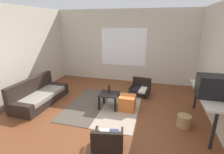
% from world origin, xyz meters
% --- Properties ---
extents(ground_plane, '(7.80, 7.80, 0.00)m').
position_xyz_m(ground_plane, '(0.00, 0.00, 0.00)').
color(ground_plane, brown).
extents(far_wall_with_window, '(5.60, 0.13, 2.70)m').
position_xyz_m(far_wall_with_window, '(0.00, 3.06, 1.35)').
color(far_wall_with_window, beige).
rests_on(far_wall_with_window, ground).
extents(side_wall_left, '(0.12, 6.60, 2.70)m').
position_xyz_m(side_wall_left, '(-2.66, 0.30, 1.35)').
color(side_wall_left, beige).
rests_on(side_wall_left, ground).
extents(area_rug, '(1.94, 2.16, 0.01)m').
position_xyz_m(area_rug, '(-0.07, 0.69, 0.01)').
color(area_rug, '#4C4238').
rests_on(area_rug, ground).
extents(couch, '(0.78, 1.75, 0.71)m').
position_xyz_m(couch, '(-1.93, 0.43, 0.21)').
color(couch, black).
rests_on(couch, ground).
extents(coffee_table, '(0.52, 0.49, 0.41)m').
position_xyz_m(coffee_table, '(0.10, 0.68, 0.32)').
color(coffee_table, black).
rests_on(coffee_table, ground).
extents(armchair_by_window, '(0.67, 0.62, 0.52)m').
position_xyz_m(armchair_by_window, '(0.83, 1.79, 0.23)').
color(armchair_by_window, black).
rests_on(armchair_by_window, ground).
extents(armchair_striped_foreground, '(0.63, 0.66, 0.55)m').
position_xyz_m(armchair_striped_foreground, '(0.55, -0.96, 0.26)').
color(armchair_striped_foreground, black).
rests_on(armchair_striped_foreground, ground).
extents(ottoman_orange, '(0.42, 0.42, 0.39)m').
position_xyz_m(ottoman_orange, '(0.60, 0.69, 0.20)').
color(ottoman_orange, '#D1662D').
rests_on(ottoman_orange, ground).
extents(console_shelf, '(0.37, 1.72, 0.80)m').
position_xyz_m(console_shelf, '(2.35, 0.44, 0.71)').
color(console_shelf, beige).
rests_on(console_shelf, ground).
extents(crt_television, '(0.50, 0.43, 0.44)m').
position_xyz_m(crt_television, '(2.34, 0.22, 1.02)').
color(crt_television, black).
rests_on(crt_television, console_shelf).
extents(clay_vase, '(0.22, 0.22, 0.28)m').
position_xyz_m(clay_vase, '(2.35, 0.91, 0.90)').
color(clay_vase, '#935B38').
rests_on(clay_vase, console_shelf).
extents(glass_bottle, '(0.06, 0.06, 0.27)m').
position_xyz_m(glass_bottle, '(0.09, 0.73, 0.52)').
color(glass_bottle, black).
rests_on(glass_bottle, coffee_table).
extents(wicker_basket, '(0.30, 0.30, 0.26)m').
position_xyz_m(wicker_basket, '(1.96, 0.27, 0.13)').
color(wicker_basket, '#9E7A4C').
rests_on(wicker_basket, ground).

